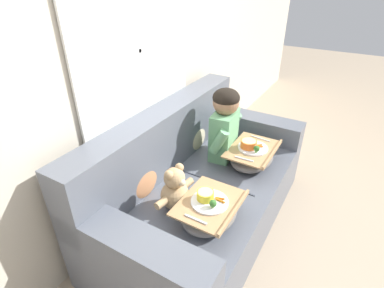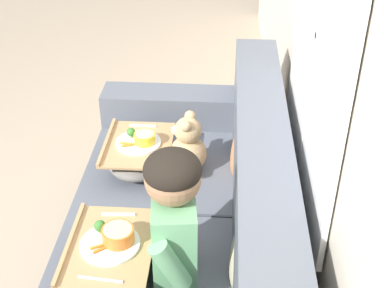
{
  "view_description": "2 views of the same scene",
  "coord_description": "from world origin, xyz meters",
  "px_view_note": "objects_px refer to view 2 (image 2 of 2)",
  "views": [
    {
      "loc": [
        -1.62,
        -0.82,
        1.82
      ],
      "look_at": [
        0.02,
        0.14,
        0.71
      ],
      "focal_mm": 28.0,
      "sensor_mm": 36.0,
      "label": 1
    },
    {
      "loc": [
        1.88,
        0.21,
        2.07
      ],
      "look_at": [
        -0.1,
        0.08,
        0.77
      ],
      "focal_mm": 50.0,
      "sensor_mm": 36.0,
      "label": 2
    }
  ],
  "objects_px": {
    "child_figure": "(173,213)",
    "lap_tray_teddy": "(139,154)",
    "lap_tray_child": "(112,257)",
    "throw_pillow_behind_teddy": "(242,146)",
    "teddy_bear": "(187,147)",
    "couch": "(188,234)",
    "throw_pillow_behind_child": "(244,250)"
  },
  "relations": [
    {
      "from": "child_figure",
      "to": "lap_tray_teddy",
      "type": "height_order",
      "value": "child_figure"
    },
    {
      "from": "child_figure",
      "to": "lap_tray_teddy",
      "type": "bearing_deg",
      "value": -161.03
    },
    {
      "from": "throw_pillow_behind_teddy",
      "to": "teddy_bear",
      "type": "height_order",
      "value": "throw_pillow_behind_teddy"
    },
    {
      "from": "teddy_bear",
      "to": "lap_tray_teddy",
      "type": "height_order",
      "value": "teddy_bear"
    },
    {
      "from": "couch",
      "to": "lap_tray_teddy",
      "type": "xyz_separation_m",
      "value": [
        -0.37,
        -0.28,
        0.2
      ]
    },
    {
      "from": "teddy_bear",
      "to": "couch",
      "type": "bearing_deg",
      "value": 4.99
    },
    {
      "from": "lap_tray_child",
      "to": "teddy_bear",
      "type": "bearing_deg",
      "value": 161.27
    },
    {
      "from": "child_figure",
      "to": "lap_tray_teddy",
      "type": "distance_m",
      "value": 0.82
    },
    {
      "from": "throw_pillow_behind_teddy",
      "to": "lap_tray_teddy",
      "type": "height_order",
      "value": "throw_pillow_behind_teddy"
    },
    {
      "from": "couch",
      "to": "lap_tray_child",
      "type": "distance_m",
      "value": 0.5
    },
    {
      "from": "teddy_bear",
      "to": "lap_tray_child",
      "type": "bearing_deg",
      "value": -18.73
    },
    {
      "from": "child_figure",
      "to": "lap_tray_child",
      "type": "height_order",
      "value": "child_figure"
    },
    {
      "from": "throw_pillow_behind_child",
      "to": "teddy_bear",
      "type": "bearing_deg",
      "value": -159.43
    },
    {
      "from": "lap_tray_child",
      "to": "couch",
      "type": "bearing_deg",
      "value": 142.5
    },
    {
      "from": "lap_tray_teddy",
      "to": "child_figure",
      "type": "bearing_deg",
      "value": 18.97
    },
    {
      "from": "couch",
      "to": "throw_pillow_behind_teddy",
      "type": "bearing_deg",
      "value": 146.43
    },
    {
      "from": "lap_tray_teddy",
      "to": "throw_pillow_behind_child",
      "type": "bearing_deg",
      "value": 35.56
    },
    {
      "from": "throw_pillow_behind_child",
      "to": "couch",
      "type": "bearing_deg",
      "value": -146.43
    },
    {
      "from": "throw_pillow_behind_teddy",
      "to": "child_figure",
      "type": "xyz_separation_m",
      "value": [
        0.74,
        -0.27,
        0.17
      ]
    },
    {
      "from": "lap_tray_child",
      "to": "lap_tray_teddy",
      "type": "distance_m",
      "value": 0.73
    },
    {
      "from": "couch",
      "to": "lap_tray_child",
      "type": "bearing_deg",
      "value": -37.5
    },
    {
      "from": "throw_pillow_behind_teddy",
      "to": "child_figure",
      "type": "distance_m",
      "value": 0.8
    },
    {
      "from": "child_figure",
      "to": "lap_tray_teddy",
      "type": "xyz_separation_m",
      "value": [
        -0.74,
        -0.25,
        -0.25
      ]
    },
    {
      "from": "couch",
      "to": "throw_pillow_behind_teddy",
      "type": "distance_m",
      "value": 0.52
    },
    {
      "from": "teddy_bear",
      "to": "lap_tray_teddy",
      "type": "relative_size",
      "value": 0.79
    },
    {
      "from": "throw_pillow_behind_teddy",
      "to": "couch",
      "type": "bearing_deg",
      "value": -33.57
    },
    {
      "from": "lap_tray_child",
      "to": "throw_pillow_behind_child",
      "type": "bearing_deg",
      "value": 89.88
    },
    {
      "from": "throw_pillow_behind_child",
      "to": "child_figure",
      "type": "bearing_deg",
      "value": -89.97
    },
    {
      "from": "throw_pillow_behind_child",
      "to": "child_figure",
      "type": "xyz_separation_m",
      "value": [
        0.0,
        -0.27,
        0.17
      ]
    },
    {
      "from": "couch",
      "to": "child_figure",
      "type": "distance_m",
      "value": 0.58
    },
    {
      "from": "throw_pillow_behind_teddy",
      "to": "teddy_bear",
      "type": "relative_size",
      "value": 1.0
    },
    {
      "from": "throw_pillow_behind_child",
      "to": "teddy_bear",
      "type": "distance_m",
      "value": 0.79
    }
  ]
}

